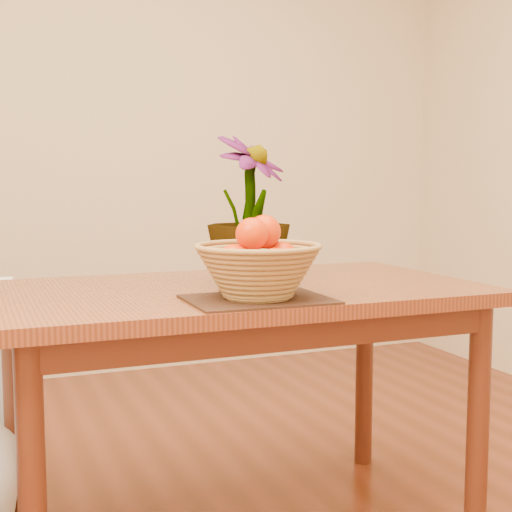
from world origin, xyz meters
name	(u,v)px	position (x,y,z in m)	size (l,w,h in m)	color
wall_back	(110,126)	(0.00, 2.25, 1.35)	(4.00, 0.02, 2.70)	beige
table	(239,315)	(0.00, 0.30, 0.66)	(1.40, 0.80, 0.75)	brown
placemat	(258,299)	(-0.04, 0.04, 0.75)	(0.36, 0.27, 0.01)	#371C14
wicker_basket	(258,273)	(-0.04, 0.04, 0.82)	(0.33, 0.33, 0.13)	#A97E46
orange_pile	(258,252)	(-0.04, 0.04, 0.88)	(0.23, 0.22, 0.16)	red
potted_plant	(249,210)	(0.04, 0.33, 0.97)	(0.25, 0.25, 0.44)	#194A15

